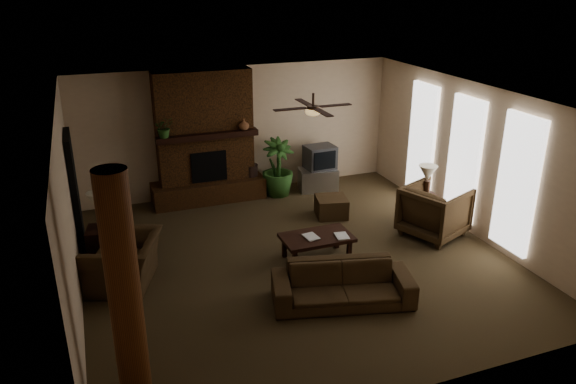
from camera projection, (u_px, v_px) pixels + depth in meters
name	position (u px, v px, depth m)	size (l,w,h in m)	color
room_shell	(297.00, 183.00, 9.04)	(7.00, 7.00, 7.00)	#4A3A25
fireplace	(206.00, 148.00, 11.67)	(2.40, 0.70, 2.80)	#573217
windows	(464.00, 159.00, 10.35)	(0.08, 3.65, 2.35)	white
log_column	(124.00, 291.00, 5.98)	(0.36, 0.36, 2.80)	brown
doorway	(75.00, 192.00, 9.61)	(0.10, 1.00, 2.10)	black
ceiling_fan	(313.00, 110.00, 9.01)	(1.35, 1.35, 0.37)	#301F15
sofa	(343.00, 278.00, 8.16)	(2.08, 0.61, 0.81)	#43301C
armchair_left	(123.00, 254.00, 8.63)	(1.18, 0.77, 1.03)	#43301C
armchair_right	(435.00, 209.00, 10.25)	(1.03, 0.97, 1.06)	#43301C
coffee_table	(317.00, 239.00, 9.44)	(1.20, 0.70, 0.43)	black
ottoman	(331.00, 207.00, 11.18)	(0.60, 0.60, 0.40)	#43301C
tv_stand	(318.00, 179.00, 12.51)	(0.85, 0.50, 0.50)	#B6B6B8
tv	(320.00, 157.00, 12.38)	(0.67, 0.56, 0.52)	#39393C
floor_vase	(250.00, 176.00, 12.18)	(0.34, 0.34, 0.77)	black
floor_plant	(278.00, 180.00, 12.20)	(0.71, 1.27, 0.71)	#2B5421
side_table_left	(103.00, 243.00, 9.52)	(0.50, 0.50, 0.55)	black
lamp_left	(98.00, 204.00, 9.27)	(0.41, 0.41, 0.65)	#301F15
side_table_right	(425.00, 209.00, 10.88)	(0.50, 0.50, 0.55)	black
lamp_right	(428.00, 175.00, 10.56)	(0.36, 0.36, 0.65)	#301F15
mantel_plant	(164.00, 130.00, 10.92)	(0.38, 0.42, 0.33)	#2B5421
mantel_vase	(244.00, 125.00, 11.48)	(0.22, 0.23, 0.22)	brown
book_a	(305.00, 231.00, 9.27)	(0.22, 0.03, 0.29)	#999999
book_b	(336.00, 229.00, 9.32)	(0.21, 0.02, 0.29)	#999999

